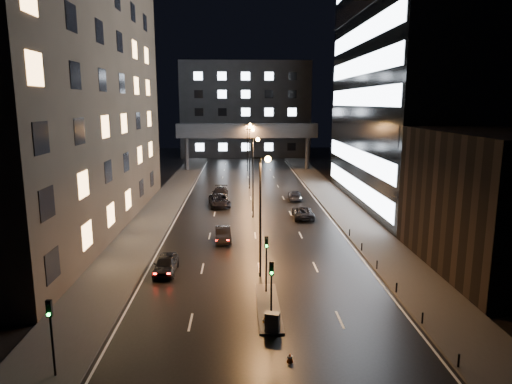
% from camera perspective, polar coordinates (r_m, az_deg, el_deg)
% --- Properties ---
extents(ground, '(160.00, 160.00, 0.00)m').
position_cam_1_polar(ground, '(69.69, -0.67, -0.78)').
color(ground, black).
rests_on(ground, ground).
extents(sidewalk_left, '(5.00, 110.00, 0.15)m').
position_cam_1_polar(sidewalk_left, '(65.67, -11.53, -1.67)').
color(sidewalk_left, '#383533').
rests_on(sidewalk_left, ground).
extents(sidewalk_right, '(5.00, 110.00, 0.15)m').
position_cam_1_polar(sidewalk_right, '(66.30, 10.31, -1.51)').
color(sidewalk_right, '#383533').
rests_on(sidewalk_right, ground).
extents(building_left, '(15.00, 48.00, 40.00)m').
position_cam_1_polar(building_left, '(56.48, -24.72, 15.88)').
color(building_left, '#2D2319').
rests_on(building_left, ground).
extents(building_right_low, '(10.00, 18.00, 12.00)m').
position_cam_1_polar(building_right_low, '(43.83, 27.60, -1.14)').
color(building_right_low, black).
rests_on(building_right_low, ground).
extents(building_right_glass, '(20.00, 36.00, 45.00)m').
position_cam_1_polar(building_right_glass, '(69.98, 21.32, 17.07)').
color(building_right_glass, black).
rests_on(building_right_glass, ground).
extents(building_far, '(34.00, 14.00, 25.00)m').
position_cam_1_polar(building_far, '(126.21, -1.35, 10.25)').
color(building_far, '#333335').
rests_on(building_far, ground).
extents(skybridge, '(30.00, 3.00, 10.00)m').
position_cam_1_polar(skybridge, '(98.38, -1.12, 7.59)').
color(skybridge, '#333335').
rests_on(skybridge, ground).
extents(median_island, '(1.60, 8.00, 0.15)m').
position_cam_1_polar(median_island, '(33.43, 1.54, -14.14)').
color(median_island, '#383533').
rests_on(median_island, ground).
extents(traffic_signal_near, '(0.28, 0.34, 4.40)m').
position_cam_1_polar(traffic_signal_near, '(34.61, 1.30, -7.85)').
color(traffic_signal_near, black).
rests_on(traffic_signal_near, median_island).
extents(traffic_signal_far, '(0.28, 0.34, 4.40)m').
position_cam_1_polar(traffic_signal_far, '(29.47, 1.94, -11.32)').
color(traffic_signal_far, black).
rests_on(traffic_signal_far, median_island).
extents(traffic_signal_corner, '(0.28, 0.34, 4.40)m').
position_cam_1_polar(traffic_signal_corner, '(26.79, -24.27, -15.08)').
color(traffic_signal_corner, black).
rests_on(traffic_signal_corner, ground).
extents(bollard_row, '(0.12, 25.12, 0.90)m').
position_cam_1_polar(bollard_row, '(39.19, 15.94, -10.09)').
color(bollard_row, black).
rests_on(bollard_row, ground).
extents(streetlight_near, '(1.45, 0.50, 10.15)m').
position_cam_1_polar(streetlight_near, '(37.06, 0.79, -1.10)').
color(streetlight_near, black).
rests_on(streetlight_near, ground).
extents(streetlight_mid_a, '(1.45, 0.50, 10.15)m').
position_cam_1_polar(streetlight_mid_a, '(56.75, -0.22, 3.16)').
color(streetlight_mid_a, black).
rests_on(streetlight_mid_a, ground).
extents(streetlight_mid_b, '(1.45, 0.50, 10.15)m').
position_cam_1_polar(streetlight_mid_b, '(76.61, -0.71, 5.22)').
color(streetlight_mid_b, black).
rests_on(streetlight_mid_b, ground).
extents(streetlight_far, '(1.45, 0.50, 10.15)m').
position_cam_1_polar(streetlight_far, '(96.52, -1.00, 6.43)').
color(streetlight_far, black).
rests_on(streetlight_far, ground).
extents(car_away_a, '(1.85, 4.55, 1.55)m').
position_cam_1_polar(car_away_a, '(40.20, -11.21, -8.83)').
color(car_away_a, black).
rests_on(car_away_a, ground).
extents(car_away_b, '(1.91, 4.58, 1.47)m').
position_cam_1_polar(car_away_b, '(48.22, -4.13, -5.31)').
color(car_away_b, black).
rests_on(car_away_b, ground).
extents(car_away_c, '(3.48, 6.22, 1.64)m').
position_cam_1_polar(car_away_c, '(64.37, -4.57, -1.06)').
color(car_away_c, black).
rests_on(car_away_c, ground).
extents(car_away_d, '(2.56, 5.67, 1.61)m').
position_cam_1_polar(car_away_d, '(69.93, -4.53, -0.10)').
color(car_away_d, black).
rests_on(car_away_d, ground).
extents(car_toward_a, '(2.52, 5.29, 1.46)m').
position_cam_1_polar(car_toward_a, '(57.86, 5.87, -2.56)').
color(car_toward_a, black).
rests_on(car_toward_a, ground).
extents(car_toward_b, '(2.34, 4.93, 1.39)m').
position_cam_1_polar(car_toward_b, '(68.66, 4.88, -0.41)').
color(car_toward_b, black).
rests_on(car_toward_b, ground).
extents(utility_cabinet, '(1.02, 0.79, 1.25)m').
position_cam_1_polar(utility_cabinet, '(29.81, 2.07, -15.94)').
color(utility_cabinet, '#474749').
rests_on(utility_cabinet, median_island).
extents(cone_a, '(0.41, 0.41, 0.52)m').
position_cam_1_polar(cone_a, '(31.13, 1.03, -15.76)').
color(cone_a, orange).
rests_on(cone_a, ground).
extents(cone_b, '(0.41, 0.41, 0.53)m').
position_cam_1_polar(cone_b, '(27.30, 4.27, -19.94)').
color(cone_b, '#ED5A0C').
rests_on(cone_b, ground).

